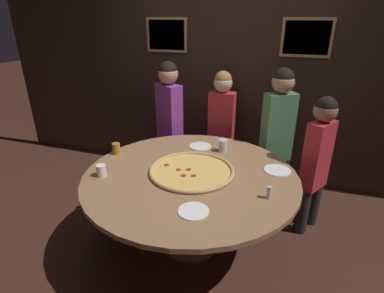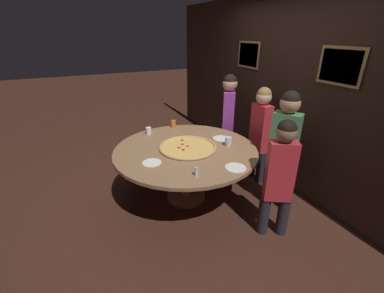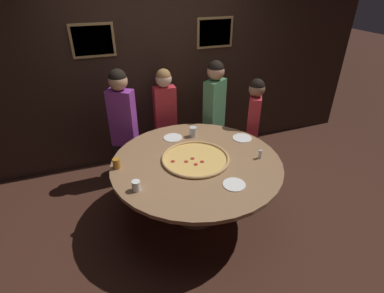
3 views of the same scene
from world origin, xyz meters
The scene contains 15 objects.
ground_plane centered at (0.00, 0.00, 0.00)m, with size 24.00×24.00×0.00m, color #422319.
back_wall centered at (0.00, 1.50, 1.30)m, with size 6.40×0.08×2.60m.
dining_table centered at (0.00, 0.00, 0.63)m, with size 1.80×1.80×0.74m.
giant_pizza centered at (0.00, 0.03, 0.75)m, with size 0.73×0.73×0.03m.
drink_cup_near_left centered at (-0.81, 0.15, 0.79)m, with size 0.08×0.08×0.11m, color #BC7A23.
drink_cup_by_shaker centered at (0.15, 0.53, 0.80)m, with size 0.08×0.08×0.12m, color silver.
drink_cup_far_left centered at (-0.69, -0.27, 0.79)m, with size 0.08×0.08×0.10m, color white.
white_plate_right_side centered at (-0.09, 0.57, 0.74)m, with size 0.22×0.22×0.01m, color white.
white_plate_beside_cup centered at (0.19, -0.50, 0.74)m, with size 0.21×0.21×0.01m, color white.
white_plate_left_side centered at (0.69, 0.28, 0.74)m, with size 0.23×0.23×0.01m, color white.
condiment_shaker centered at (0.66, -0.17, 0.79)m, with size 0.04×0.04×0.10m.
diner_far_left centered at (-0.61, 1.01, 0.86)m, with size 0.39×0.31×1.51m.
diner_far_right centered at (0.63, 1.00, 0.85)m, with size 0.39×0.32×1.50m.
diner_side_left centered at (-0.02, 1.18, 0.80)m, with size 0.35×0.21×1.41m.
diner_centre_back centered at (1.02, 0.60, 0.76)m, with size 0.28×0.35×1.34m.
Camera 2 is at (2.68, -1.18, 2.09)m, focal length 24.00 mm.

